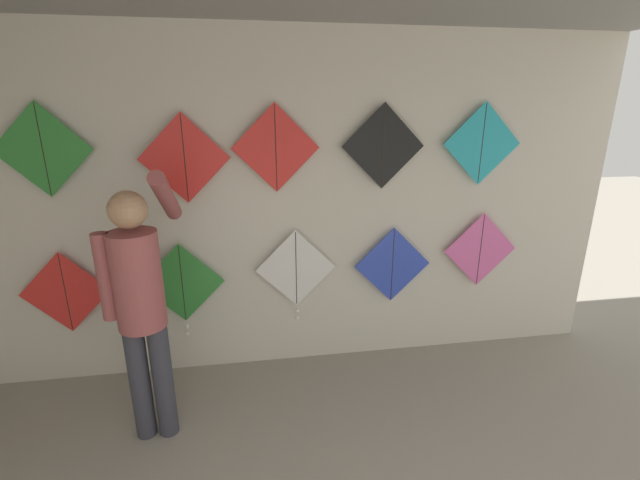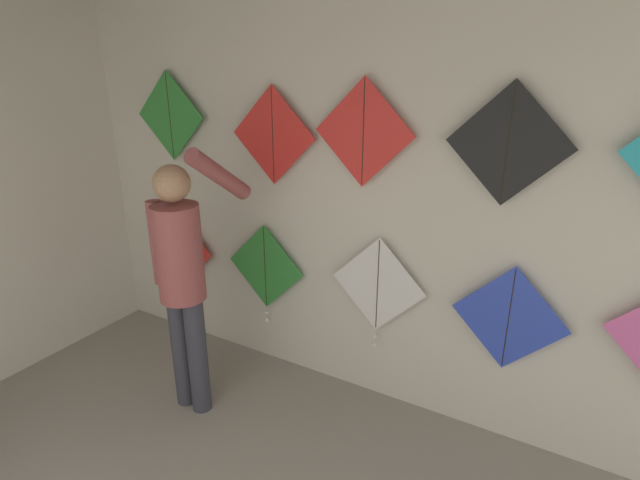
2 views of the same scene
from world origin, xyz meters
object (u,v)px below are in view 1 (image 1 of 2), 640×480
Objects in this scene: kite_2 at (296,271)px; kite_7 at (276,148)px; kite_0 at (66,293)px; kite_9 at (482,144)px; shopkeeper at (141,297)px; kite_3 at (392,265)px; kite_1 at (182,285)px; kite_6 at (184,158)px; kite_8 at (383,146)px; kite_4 at (480,250)px; kite_5 at (43,150)px.

kite_7 is at bearing 179.81° from kite_2.
kite_0 is at bearing 180.00° from kite_7.
kite_2 is at bearing -179.98° from kite_9.
shopkeeper is 2.73× the size of kite_0.
kite_3 is at bearing 0.00° from kite_7.
kite_9 is (2.50, 0.00, 1.10)m from kite_1.
kite_7 is (-0.99, 0.00, 1.02)m from kite_3.
kite_8 reaches higher than kite_6.
kite_6 is 2.39m from kite_9.
kite_7 is 1.00× the size of kite_9.
shopkeeper reaches higher than kite_1.
kite_9 reaches higher than kite_6.
kite_4 reaches higher than kite_3.
kite_0 is 1.00× the size of kite_5.
kite_6 reaches higher than kite_4.
shopkeeper is 2.06m from kite_3.
kite_1 is 2.74m from kite_9.
kite_5 is (-0.72, 0.71, 0.87)m from shopkeeper.
kite_2 is 1.26m from kite_6.
kite_5 is at bearing 179.97° from kite_1.
kite_9 reaches higher than kite_2.
kite_8 is (1.54, 0.00, 0.07)m from kite_6.
kite_8 is at bearing 0.00° from kite_0.
kite_0 is (-0.75, 0.71, -0.23)m from shopkeeper.
kite_2 is 0.85m from kite_3.
kite_7 reaches higher than kite_2.
kite_0 is at bearing 180.00° from kite_4.
kite_7 is at bearing 180.00° from kite_8.
shopkeeper reaches higher than kite_2.
kite_9 is (0.85, 0.00, 0.01)m from kite_8.
kite_6 reaches higher than kite_1.
shopkeeper is 2.73× the size of kite_4.
kite_0 is 1.00× the size of kite_7.
kite_2 is at bearing -179.96° from kite_8.
shopkeeper is at bearing -159.73° from kite_3.
shopkeeper is at bearing -44.75° from kite_5.
kite_9 is (-0.10, 0.00, 0.93)m from kite_4.
kite_4 is at bearing 15.37° from shopkeeper.
shopkeeper reaches higher than kite_4.
kite_9 is (3.36, 0.00, -0.00)m from kite_5.
kite_5 reaches higher than kite_6.
kite_8 is at bearing 0.00° from kite_5.
kite_6 is 0.69m from kite_7.
kite_7 is at bearing 0.00° from kite_6.
kite_3 is (2.67, 0.00, 0.07)m from kite_0.
kite_5 reaches higher than kite_4.
kite_5 is at bearing 136.09° from shopkeeper.
kite_9 is at bearing 0.01° from kite_1.
kite_9 is (3.39, 0.00, 1.10)m from kite_0.
kite_4 is 1.00× the size of kite_5.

